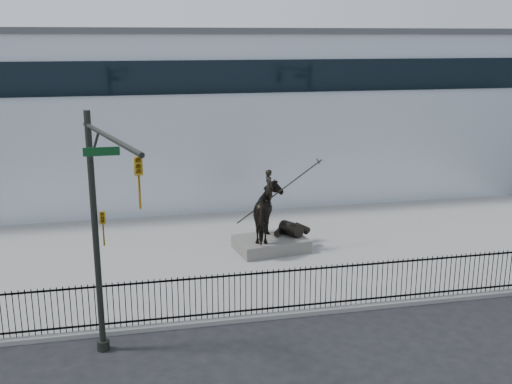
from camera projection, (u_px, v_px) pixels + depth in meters
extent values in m
plane|color=black|center=(333.00, 329.00, 18.74)|extent=(120.00, 120.00, 0.00)
cube|color=gray|center=(278.00, 251.00, 25.34)|extent=(30.00, 12.00, 0.15)
cube|color=silver|center=(226.00, 111.00, 36.53)|extent=(44.00, 14.00, 9.00)
cube|color=black|center=(321.00, 303.00, 19.85)|extent=(22.00, 0.05, 0.05)
cube|color=black|center=(322.00, 268.00, 19.53)|extent=(22.00, 0.05, 0.05)
cube|color=black|center=(321.00, 287.00, 19.70)|extent=(22.00, 0.03, 1.50)
cube|color=#5B5853|center=(271.00, 244.00, 25.19)|extent=(3.12, 2.38, 0.54)
imported|color=black|center=(271.00, 212.00, 24.83)|extent=(2.26, 2.53, 2.28)
imported|color=black|center=(269.00, 188.00, 24.54)|extent=(0.45, 0.61, 1.54)
cylinder|color=black|center=(278.00, 192.00, 24.74)|extent=(3.63, 0.61, 2.32)
cylinder|color=black|center=(103.00, 345.00, 17.46)|extent=(0.36, 0.36, 0.30)
cylinder|color=black|center=(96.00, 236.00, 16.62)|extent=(0.18, 0.18, 7.00)
cylinder|color=black|center=(109.00, 137.00, 13.95)|extent=(1.47, 4.84, 0.12)
imported|color=gold|center=(139.00, 183.00, 12.22)|extent=(0.18, 0.22, 1.10)
imported|color=gold|center=(103.00, 229.00, 16.61)|extent=(0.16, 0.20, 1.00)
cube|color=#0C3F19|center=(101.00, 152.00, 14.90)|extent=(0.90, 0.03, 0.22)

